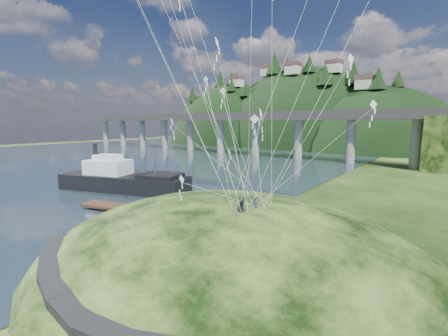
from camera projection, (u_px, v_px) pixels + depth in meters
The scene contains 10 objects.
ground at pixel (153, 243), 28.89m from camera, with size 320.00×320.00×0.00m, color black.
water at pixel (83, 158), 95.94m from camera, with size 240.00×240.00×0.00m, color #2A3E4D.
grass_hill at pixel (232, 275), 25.83m from camera, with size 36.00×32.00×13.00m.
footpath at pixel (98, 296), 16.45m from camera, with size 22.29×5.84×0.83m.
bridge at pixel (270, 128), 98.15m from camera, with size 160.00×11.00×15.00m.
far_ridge at pixel (290, 160), 151.82m from camera, with size 153.00×70.00×94.50m.
work_barge at pixel (122, 179), 51.00m from camera, with size 23.35×13.17×7.90m.
wooden_dock at pixel (133, 209), 38.56m from camera, with size 15.42×6.75×1.10m.
kite_flyers at pixel (246, 199), 22.70m from camera, with size 1.13×2.30×1.76m.
kite_swarm at pixel (234, 38), 24.35m from camera, with size 19.26×14.92×20.99m.
Camera 1 is at (22.23, -17.49, 11.58)m, focal length 24.00 mm.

